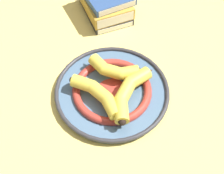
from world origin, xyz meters
name	(u,v)px	position (x,y,z in m)	size (l,w,h in m)	color
ground_plane	(126,94)	(0.00, 0.00, 0.00)	(2.80, 2.80, 0.00)	#E5CC6B
decorative_bowl	(112,91)	(-0.02, 0.03, 0.01)	(0.34, 0.34, 0.03)	slate
banana_a	(99,95)	(-0.07, 0.05, 0.05)	(0.08, 0.20, 0.04)	yellow
banana_b	(112,69)	(0.02, 0.06, 0.05)	(0.08, 0.17, 0.04)	yellow
banana_c	(129,92)	(-0.02, -0.02, 0.05)	(0.21, 0.08, 0.04)	yellow
book_stack	(106,3)	(0.26, 0.25, 0.05)	(0.23, 0.24, 0.09)	black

